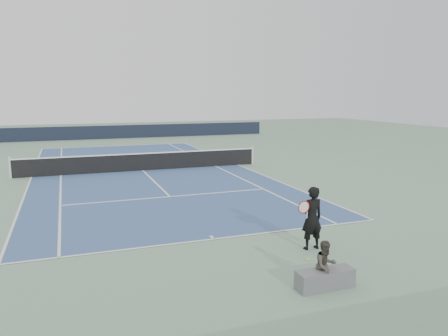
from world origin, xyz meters
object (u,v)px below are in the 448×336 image
object	(u,v)px
spectator_bench	(325,272)
tennis_player	(312,218)
tennis_net	(142,161)
tennis_ball	(308,259)

from	to	relation	value
spectator_bench	tennis_player	bearing A→B (deg)	65.88
tennis_net	spectator_bench	distance (m)	15.70
tennis_net	spectator_bench	bearing A→B (deg)	-85.60
tennis_ball	spectator_bench	bearing A→B (deg)	-107.78
tennis_player	tennis_ball	distance (m)	1.18
tennis_ball	tennis_net	bearing A→B (deg)	96.75
tennis_net	tennis_player	xyz separation A→B (m)	(2.18, -13.48, 0.34)
tennis_ball	tennis_player	bearing A→B (deg)	54.35
tennis_player	tennis_ball	xyz separation A→B (m)	(-0.50, -0.70, -0.81)
tennis_net	spectator_bench	world-z (taller)	tennis_net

